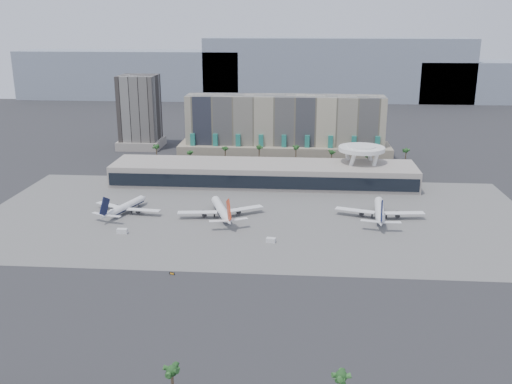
# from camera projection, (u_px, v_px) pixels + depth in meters

# --- Properties ---
(ground) EXTENTS (900.00, 900.00, 0.00)m
(ground) POSITION_uv_depth(u_px,v_px,m) (244.00, 263.00, 218.97)
(ground) COLOR #232326
(ground) RESTS_ON ground
(apron_pad) EXTENTS (260.00, 130.00, 0.06)m
(apron_pad) POSITION_uv_depth(u_px,v_px,m) (256.00, 216.00, 271.44)
(apron_pad) COLOR #5B5B59
(apron_pad) RESTS_ON ground
(mountain_ridge) EXTENTS (680.00, 60.00, 70.00)m
(mountain_ridge) POSITION_uv_depth(u_px,v_px,m) (308.00, 74.00, 656.69)
(mountain_ridge) COLOR gray
(mountain_ridge) RESTS_ON ground
(hotel) EXTENTS (140.00, 30.00, 42.00)m
(hotel) POSITION_uv_depth(u_px,v_px,m) (285.00, 133.00, 379.77)
(hotel) COLOR tan
(hotel) RESTS_ON ground
(office_tower) EXTENTS (30.00, 30.00, 52.00)m
(office_tower) POSITION_uv_depth(u_px,v_px,m) (140.00, 116.00, 410.24)
(office_tower) COLOR black
(office_tower) RESTS_ON ground
(terminal) EXTENTS (170.00, 32.50, 14.50)m
(terminal) POSITION_uv_depth(u_px,v_px,m) (263.00, 173.00, 321.89)
(terminal) COLOR #B0A79B
(terminal) RESTS_ON ground
(saucer_structure) EXTENTS (26.00, 26.00, 21.89)m
(saucer_structure) POSITION_uv_depth(u_px,v_px,m) (361.00, 152.00, 320.20)
(saucer_structure) COLOR white
(saucer_structure) RESTS_ON ground
(palm_row) EXTENTS (157.80, 2.80, 13.10)m
(palm_row) POSITION_uv_depth(u_px,v_px,m) (278.00, 152.00, 353.76)
(palm_row) COLOR brown
(palm_row) RESTS_ON ground
(airliner_left) EXTENTS (34.60, 35.80, 12.80)m
(airliner_left) POSITION_uv_depth(u_px,v_px,m) (125.00, 207.00, 274.03)
(airliner_left) COLOR white
(airliner_left) RESTS_ON ground
(airliner_centre) EXTENTS (39.78, 41.15, 14.73)m
(airliner_centre) POSITION_uv_depth(u_px,v_px,m) (221.00, 210.00, 268.31)
(airliner_centre) COLOR white
(airliner_centre) RESTS_ON ground
(airliner_right) EXTENTS (41.53, 42.92, 14.82)m
(airliner_right) POSITION_uv_depth(u_px,v_px,m) (380.00, 211.00, 266.61)
(airliner_right) COLOR white
(airliner_right) RESTS_ON ground
(service_vehicle_a) EXTENTS (4.54, 2.27, 2.21)m
(service_vehicle_a) POSITION_uv_depth(u_px,v_px,m) (122.00, 231.00, 248.45)
(service_vehicle_a) COLOR silver
(service_vehicle_a) RESTS_ON ground
(service_vehicle_b) EXTENTS (4.17, 2.80, 1.99)m
(service_vehicle_b) POSITION_uv_depth(u_px,v_px,m) (271.00, 240.00, 238.53)
(service_vehicle_b) COLOR silver
(service_vehicle_b) RESTS_ON ground
(taxiway_sign) EXTENTS (2.01, 0.79, 0.91)m
(taxiway_sign) POSITION_uv_depth(u_px,v_px,m) (172.00, 273.00, 208.53)
(taxiway_sign) COLOR black
(taxiway_sign) RESTS_ON ground
(near_palm_a) EXTENTS (6.00, 6.00, 10.13)m
(near_palm_a) POSITION_uv_depth(u_px,v_px,m) (172.00, 376.00, 137.09)
(near_palm_a) COLOR brown
(near_palm_a) RESTS_ON ground
(near_palm_b) EXTENTS (6.00, 6.00, 12.34)m
(near_palm_b) POSITION_uv_depth(u_px,v_px,m) (341.00, 381.00, 131.40)
(near_palm_b) COLOR brown
(near_palm_b) RESTS_ON ground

